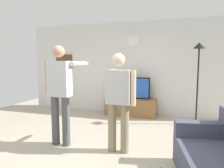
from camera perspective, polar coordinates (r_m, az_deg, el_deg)
ground_plane at (r=3.50m, az=-7.08°, el=-19.44°), size 8.40×8.40×0.00m
back_wall at (r=5.97m, az=4.63°, el=4.60°), size 6.40×0.10×2.70m
tv_stand at (r=5.73m, az=5.32°, el=-6.61°), size 1.45×0.47×0.49m
television at (r=5.68m, az=5.48°, el=-1.10°), size 1.07×0.07×0.60m
wall_clock at (r=5.91m, az=6.12°, el=12.38°), size 0.32×0.03×0.32m
framed_picture at (r=6.72m, az=-13.56°, el=5.76°), size 0.58×0.04×0.58m
floor_lamp at (r=5.17m, az=23.60°, el=4.63°), size 0.32×0.32×1.98m
person_standing_nearer_lamp at (r=3.69m, az=-14.69°, el=-1.54°), size 0.58×0.78×1.81m
person_standing_nearer_couch at (r=3.31m, az=1.94°, el=-3.79°), size 0.58×0.78×1.66m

